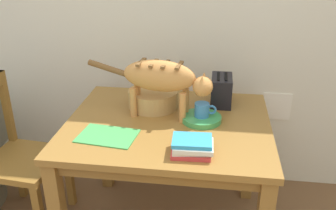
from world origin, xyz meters
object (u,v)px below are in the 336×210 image
object	(u,v)px
wooden_chair_far	(16,157)
magazine	(108,136)
dining_table	(168,137)
toaster	(221,90)
coffee_mug	(202,110)
wicker_basket	(153,98)
cat	(163,79)
saucer_bowl	(201,118)
book_stack	(192,146)

from	to	relation	value
wooden_chair_far	magazine	bearing A→B (deg)	78.47
dining_table	toaster	bearing A→B (deg)	45.28
coffee_mug	magazine	world-z (taller)	coffee_mug
magazine	wicker_basket	bearing A→B (deg)	73.21
coffee_mug	toaster	xyz separation A→B (m)	(0.10, 0.25, 0.02)
wicker_basket	coffee_mug	bearing A→B (deg)	-26.78
cat	wooden_chair_far	distance (m)	1.04
saucer_bowl	coffee_mug	distance (m)	0.05
coffee_mug	toaster	distance (m)	0.27
dining_table	saucer_bowl	distance (m)	0.21
magazine	toaster	size ratio (longest dim) A/B	1.43
coffee_mug	book_stack	size ratio (longest dim) A/B	0.60
book_stack	wicker_basket	bearing A→B (deg)	118.59
book_stack	dining_table	bearing A→B (deg)	116.68
cat	magazine	world-z (taller)	cat
cat	wooden_chair_far	size ratio (longest dim) A/B	0.75
book_stack	wooden_chair_far	distance (m)	1.18
saucer_bowl	wooden_chair_far	distance (m)	1.16
magazine	wicker_basket	distance (m)	0.42
saucer_bowl	book_stack	bearing A→B (deg)	-94.28
cat	saucer_bowl	size ratio (longest dim) A/B	3.22
wicker_basket	toaster	world-z (taller)	toaster
dining_table	wicker_basket	size ratio (longest dim) A/B	3.82
saucer_bowl	magazine	bearing A→B (deg)	-152.79
book_stack	toaster	distance (m)	0.60
cat	book_stack	world-z (taller)	cat
cat	book_stack	size ratio (longest dim) A/B	3.53
cat	toaster	distance (m)	0.41
book_stack	toaster	xyz separation A→B (m)	(0.13, 0.59, 0.05)
coffee_mug	book_stack	world-z (taller)	coffee_mug
dining_table	cat	size ratio (longest dim) A/B	1.58
coffee_mug	wicker_basket	size ratio (longest dim) A/B	0.41
magazine	saucer_bowl	bearing A→B (deg)	33.80
dining_table	book_stack	bearing A→B (deg)	-63.32
cat	saucer_bowl	distance (m)	0.30
saucer_bowl	magazine	distance (m)	0.52
dining_table	coffee_mug	size ratio (longest dim) A/B	9.25
saucer_bowl	wooden_chair_far	xyz separation A→B (m)	(-1.11, -0.04, -0.32)
toaster	wooden_chair_far	xyz separation A→B (m)	(-1.21, -0.29, -0.39)
cat	coffee_mug	size ratio (longest dim) A/B	5.86
saucer_bowl	wicker_basket	bearing A→B (deg)	152.94
dining_table	wooden_chair_far	bearing A→B (deg)	-179.91
book_stack	toaster	world-z (taller)	toaster
wooden_chair_far	toaster	bearing A→B (deg)	108.75
dining_table	coffee_mug	distance (m)	0.25
dining_table	wooden_chair_far	distance (m)	0.95
cat	book_stack	distance (m)	0.45
saucer_bowl	book_stack	world-z (taller)	book_stack
coffee_mug	wooden_chair_far	xyz separation A→B (m)	(-1.11, -0.04, -0.37)
saucer_bowl	toaster	size ratio (longest dim) A/B	1.08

